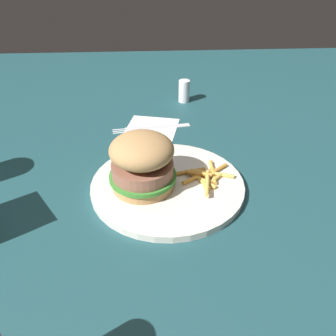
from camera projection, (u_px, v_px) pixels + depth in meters
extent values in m
plane|color=#1E474C|center=(152.00, 185.00, 0.63)|extent=(1.60, 1.60, 0.00)
cylinder|color=silver|center=(168.00, 185.00, 0.62)|extent=(0.26, 0.26, 0.01)
cylinder|color=tan|center=(144.00, 182.00, 0.61)|extent=(0.10, 0.10, 0.02)
cylinder|color=#387F2D|center=(143.00, 176.00, 0.60)|extent=(0.11, 0.11, 0.01)
cylinder|color=#8E5B47|center=(143.00, 169.00, 0.59)|extent=(0.10, 0.10, 0.02)
ellipsoid|color=tan|center=(142.00, 150.00, 0.57)|extent=(0.10, 0.10, 0.05)
cylinder|color=gold|center=(216.00, 171.00, 0.64)|extent=(0.04, 0.05, 0.01)
cylinder|color=gold|center=(213.00, 172.00, 0.64)|extent=(0.07, 0.01, 0.01)
cylinder|color=gold|center=(201.00, 180.00, 0.62)|extent=(0.06, 0.03, 0.01)
cylinder|color=#E5B251|center=(213.00, 181.00, 0.61)|extent=(0.04, 0.04, 0.01)
cylinder|color=gold|center=(199.00, 175.00, 0.63)|extent=(0.05, 0.06, 0.01)
cylinder|color=#E5B251|center=(212.00, 173.00, 0.63)|extent=(0.03, 0.08, 0.01)
cylinder|color=gold|center=(199.00, 174.00, 0.62)|extent=(0.02, 0.05, 0.01)
cylinder|color=#E5B251|center=(203.00, 180.00, 0.62)|extent=(0.05, 0.04, 0.01)
cylinder|color=#E5B251|center=(208.00, 183.00, 0.60)|extent=(0.07, 0.02, 0.01)
cylinder|color=gold|center=(191.00, 171.00, 0.64)|extent=(0.02, 0.05, 0.01)
cube|color=white|center=(152.00, 128.00, 0.80)|extent=(0.13, 0.13, 0.00)
cube|color=silver|center=(166.00, 126.00, 0.81)|extent=(0.03, 0.11, 0.00)
cube|color=silver|center=(134.00, 129.00, 0.80)|extent=(0.03, 0.04, 0.00)
cylinder|color=silver|center=(119.00, 128.00, 0.80)|extent=(0.01, 0.03, 0.00)
cylinder|color=silver|center=(119.00, 130.00, 0.79)|extent=(0.01, 0.03, 0.00)
cylinder|color=silver|center=(120.00, 132.00, 0.79)|extent=(0.01, 0.03, 0.00)
cylinder|color=white|center=(184.00, 91.00, 0.91)|extent=(0.03, 0.03, 0.06)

